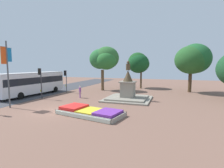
# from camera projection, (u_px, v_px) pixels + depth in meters

# --- Properties ---
(ground_plane) EXTENTS (81.70, 81.70, 0.00)m
(ground_plane) POSITION_uv_depth(u_px,v_px,m) (55.00, 111.00, 16.17)
(ground_plane) COLOR brown
(flower_planter) EXTENTS (6.10, 3.58, 0.61)m
(flower_planter) POSITION_uv_depth(u_px,v_px,m) (89.00, 112.00, 14.84)
(flower_planter) COLOR #38281C
(flower_planter) RESTS_ON ground_plane
(statue_monument) EXTENTS (5.49, 5.49, 4.73)m
(statue_monument) POSITION_uv_depth(u_px,v_px,m) (128.00, 92.00, 21.32)
(statue_monument) COLOR gray
(statue_monument) RESTS_ON ground_plane
(traffic_light_mid_block) EXTENTS (0.41, 0.29, 3.83)m
(traffic_light_mid_block) POSITION_uv_depth(u_px,v_px,m) (40.00, 78.00, 21.55)
(traffic_light_mid_block) COLOR #2D2D33
(traffic_light_mid_block) RESTS_ON ground_plane
(traffic_light_far_corner) EXTENTS (0.41, 0.30, 3.40)m
(traffic_light_far_corner) POSITION_uv_depth(u_px,v_px,m) (66.00, 77.00, 26.85)
(traffic_light_far_corner) COLOR #4C5156
(traffic_light_far_corner) RESTS_ON ground_plane
(banner_pole) EXTENTS (0.19, 1.21, 6.54)m
(banner_pole) POSITION_uv_depth(u_px,v_px,m) (8.00, 71.00, 16.99)
(banner_pole) COLOR #4C5156
(banner_pole) RESTS_ON ground_plane
(city_bus) EXTENTS (3.22, 10.55, 3.20)m
(city_bus) POSITION_uv_depth(u_px,v_px,m) (32.00, 82.00, 24.47)
(city_bus) COLOR silver
(city_bus) RESTS_ON ground_plane
(pedestrian_with_handbag) EXTENTS (0.41, 0.47, 1.56)m
(pedestrian_with_handbag) POSITION_uv_depth(u_px,v_px,m) (80.00, 91.00, 22.55)
(pedestrian_with_handbag) COLOR #8C4C99
(pedestrian_with_handbag) RESTS_ON ground_plane
(park_tree_far_left) EXTENTS (5.34, 5.30, 7.47)m
(park_tree_far_left) POSITION_uv_depth(u_px,v_px,m) (194.00, 59.00, 26.63)
(park_tree_far_left) COLOR #4C3823
(park_tree_far_left) RESTS_ON ground_plane
(park_tree_behind_statue) EXTENTS (5.03, 4.07, 7.30)m
(park_tree_behind_statue) POSITION_uv_depth(u_px,v_px,m) (104.00, 59.00, 29.03)
(park_tree_behind_statue) COLOR brown
(park_tree_behind_statue) RESTS_ON ground_plane
(park_tree_far_right) EXTENTS (3.95, 3.98, 6.54)m
(park_tree_far_right) POSITION_uv_depth(u_px,v_px,m) (139.00, 63.00, 32.21)
(park_tree_far_right) COLOR #4C3823
(park_tree_far_right) RESTS_ON ground_plane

